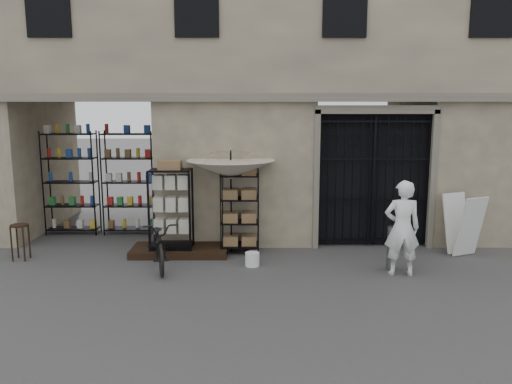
{
  "coord_description": "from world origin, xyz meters",
  "views": [
    {
      "loc": [
        -0.83,
        -8.57,
        3.06
      ],
      "look_at": [
        -0.8,
        1.4,
        1.35
      ],
      "focal_mm": 35.0,
      "sensor_mm": 36.0,
      "label": 1
    }
  ],
  "objects_px": {
    "white_bucket": "(252,259)",
    "wooden_stool": "(20,241)",
    "easel_sign": "(463,225)",
    "bicycle": "(160,267)",
    "steel_bollard": "(391,248)",
    "display_cabinet": "(171,213)",
    "market_umbrella": "(231,164)",
    "shopkeeper": "(400,274)",
    "wire_rack": "(240,213)"
  },
  "relations": [
    {
      "from": "display_cabinet",
      "to": "bicycle",
      "type": "height_order",
      "value": "display_cabinet"
    },
    {
      "from": "shopkeeper",
      "to": "easel_sign",
      "type": "height_order",
      "value": "easel_sign"
    },
    {
      "from": "steel_bollard",
      "to": "easel_sign",
      "type": "relative_size",
      "value": 0.69
    },
    {
      "from": "market_umbrella",
      "to": "wooden_stool",
      "type": "relative_size",
      "value": 3.57
    },
    {
      "from": "wooden_stool",
      "to": "easel_sign",
      "type": "bearing_deg",
      "value": 1.97
    },
    {
      "from": "wire_rack",
      "to": "steel_bollard",
      "type": "distance_m",
      "value": 3.14
    },
    {
      "from": "white_bucket",
      "to": "wooden_stool",
      "type": "height_order",
      "value": "wooden_stool"
    },
    {
      "from": "wooden_stool",
      "to": "steel_bollard",
      "type": "distance_m",
      "value": 7.33
    },
    {
      "from": "white_bucket",
      "to": "steel_bollard",
      "type": "height_order",
      "value": "steel_bollard"
    },
    {
      "from": "steel_bollard",
      "to": "wooden_stool",
      "type": "bearing_deg",
      "value": 174.79
    },
    {
      "from": "market_umbrella",
      "to": "steel_bollard",
      "type": "bearing_deg",
      "value": -21.23
    },
    {
      "from": "display_cabinet",
      "to": "white_bucket",
      "type": "bearing_deg",
      "value": -34.82
    },
    {
      "from": "wooden_stool",
      "to": "white_bucket",
      "type": "bearing_deg",
      "value": -5.02
    },
    {
      "from": "shopkeeper",
      "to": "display_cabinet",
      "type": "bearing_deg",
      "value": -12.81
    },
    {
      "from": "display_cabinet",
      "to": "steel_bollard",
      "type": "height_order",
      "value": "display_cabinet"
    },
    {
      "from": "wooden_stool",
      "to": "shopkeeper",
      "type": "height_order",
      "value": "wooden_stool"
    },
    {
      "from": "display_cabinet",
      "to": "bicycle",
      "type": "xyz_separation_m",
      "value": [
        -0.11,
        -0.78,
        -0.89
      ]
    },
    {
      "from": "bicycle",
      "to": "steel_bollard",
      "type": "height_order",
      "value": "bicycle"
    },
    {
      "from": "bicycle",
      "to": "wooden_stool",
      "type": "bearing_deg",
      "value": 156.21
    },
    {
      "from": "display_cabinet",
      "to": "market_umbrella",
      "type": "relative_size",
      "value": 0.68
    },
    {
      "from": "wire_rack",
      "to": "market_umbrella",
      "type": "distance_m",
      "value": 1.03
    },
    {
      "from": "wire_rack",
      "to": "steel_bollard",
      "type": "height_order",
      "value": "wire_rack"
    },
    {
      "from": "display_cabinet",
      "to": "white_bucket",
      "type": "xyz_separation_m",
      "value": [
        1.68,
        -0.74,
        -0.76
      ]
    },
    {
      "from": "steel_bollard",
      "to": "easel_sign",
      "type": "height_order",
      "value": "easel_sign"
    },
    {
      "from": "market_umbrella",
      "to": "white_bucket",
      "type": "xyz_separation_m",
      "value": [
        0.45,
        -0.94,
        -1.75
      ]
    },
    {
      "from": "wooden_stool",
      "to": "easel_sign",
      "type": "distance_m",
      "value": 9.06
    },
    {
      "from": "white_bucket",
      "to": "easel_sign",
      "type": "height_order",
      "value": "easel_sign"
    },
    {
      "from": "display_cabinet",
      "to": "steel_bollard",
      "type": "relative_size",
      "value": 2.09
    },
    {
      "from": "wire_rack",
      "to": "easel_sign",
      "type": "bearing_deg",
      "value": -6.81
    },
    {
      "from": "bicycle",
      "to": "market_umbrella",
      "type": "bearing_deg",
      "value": 21.36
    },
    {
      "from": "white_bucket",
      "to": "bicycle",
      "type": "xyz_separation_m",
      "value": [
        -1.79,
        -0.04,
        -0.13
      ]
    },
    {
      "from": "market_umbrella",
      "to": "display_cabinet",
      "type": "bearing_deg",
      "value": -170.82
    },
    {
      "from": "wire_rack",
      "to": "market_umbrella",
      "type": "bearing_deg",
      "value": 169.77
    },
    {
      "from": "display_cabinet",
      "to": "wire_rack",
      "type": "xyz_separation_m",
      "value": [
        1.41,
        0.18,
        -0.03
      ]
    },
    {
      "from": "easel_sign",
      "to": "white_bucket",
      "type": "bearing_deg",
      "value": 166.01
    },
    {
      "from": "market_umbrella",
      "to": "shopkeeper",
      "type": "xyz_separation_m",
      "value": [
        3.18,
        -1.45,
        -1.88
      ]
    },
    {
      "from": "bicycle",
      "to": "easel_sign",
      "type": "distance_m",
      "value": 6.24
    },
    {
      "from": "market_umbrella",
      "to": "wooden_stool",
      "type": "bearing_deg",
      "value": -172.9
    },
    {
      "from": "steel_bollard",
      "to": "shopkeeper",
      "type": "height_order",
      "value": "steel_bollard"
    },
    {
      "from": "steel_bollard",
      "to": "easel_sign",
      "type": "bearing_deg",
      "value": 29.17
    },
    {
      "from": "white_bucket",
      "to": "wooden_stool",
      "type": "bearing_deg",
      "value": 174.98
    },
    {
      "from": "market_umbrella",
      "to": "white_bucket",
      "type": "relative_size",
      "value": 9.41
    },
    {
      "from": "market_umbrella",
      "to": "bicycle",
      "type": "relative_size",
      "value": 1.44
    },
    {
      "from": "bicycle",
      "to": "steel_bollard",
      "type": "distance_m",
      "value": 4.43
    },
    {
      "from": "wire_rack",
      "to": "market_umbrella",
      "type": "height_order",
      "value": "market_umbrella"
    },
    {
      "from": "white_bucket",
      "to": "shopkeeper",
      "type": "distance_m",
      "value": 2.78
    },
    {
      "from": "white_bucket",
      "to": "wooden_stool",
      "type": "xyz_separation_m",
      "value": [
        -4.68,
        0.41,
        0.25
      ]
    },
    {
      "from": "shopkeeper",
      "to": "market_umbrella",
      "type": "bearing_deg",
      "value": -21.46
    },
    {
      "from": "white_bucket",
      "to": "bicycle",
      "type": "relative_size",
      "value": 0.15
    },
    {
      "from": "wire_rack",
      "to": "easel_sign",
      "type": "height_order",
      "value": "wire_rack"
    }
  ]
}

